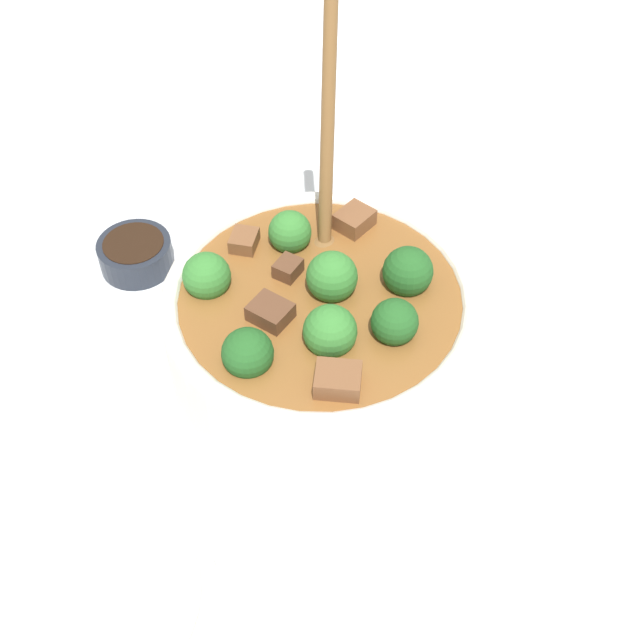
# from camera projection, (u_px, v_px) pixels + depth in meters

# --- Properties ---
(ground_plane) EXTENTS (4.00, 4.00, 0.00)m
(ground_plane) POSITION_uv_depth(u_px,v_px,m) (320.00, 368.00, 0.75)
(ground_plane) COLOR silver
(stew_bowl) EXTENTS (0.27, 0.27, 0.30)m
(stew_bowl) POSITION_uv_depth(u_px,v_px,m) (320.00, 325.00, 0.70)
(stew_bowl) COLOR white
(stew_bowl) RESTS_ON ground_plane
(condiment_bowl) EXTENTS (0.08, 0.08, 0.03)m
(condiment_bowl) POSITION_uv_depth(u_px,v_px,m) (135.00, 253.00, 0.83)
(condiment_bowl) COLOR #232833
(condiment_bowl) RESTS_ON ground_plane
(empty_plate) EXTENTS (0.19, 0.19, 0.02)m
(empty_plate) POSITION_uv_depth(u_px,v_px,m) (87.00, 602.00, 0.59)
(empty_plate) COLOR silver
(empty_plate) RESTS_ON ground_plane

